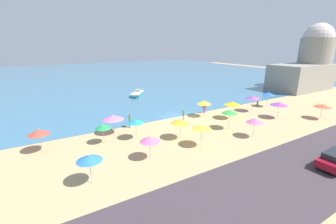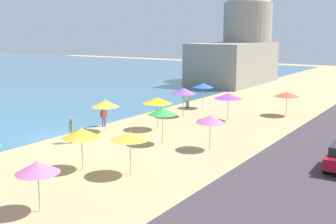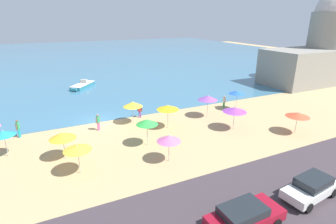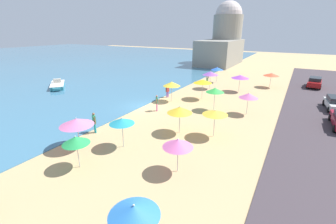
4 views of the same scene
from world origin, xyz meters
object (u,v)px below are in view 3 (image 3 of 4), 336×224
at_px(beach_umbrella_10, 235,110).
at_px(bather_0, 224,101).
at_px(beach_umbrella_15, 62,136).
at_px(bather_1, 98,121).
at_px(beach_umbrella_6, 237,92).
at_px(beach_umbrella_3, 169,138).
at_px(bather_3, 18,128).
at_px(parked_car_3, 244,216).
at_px(beach_umbrella_1, 298,115).
at_px(beach_umbrella_14, 133,104).
at_px(parked_car_2, 311,187).
at_px(skiff_nearshore, 83,85).
at_px(harbor_fortress, 320,50).
at_px(beach_umbrella_11, 168,107).
at_px(beach_umbrella_12, 3,133).
at_px(beach_umbrella_4, 77,148).
at_px(beach_umbrella_7, 208,98).
at_px(bather_2, 140,110).
at_px(beach_umbrella_9, 147,122).

bearing_deg(beach_umbrella_10, bather_0, 61.19).
distance_m(beach_umbrella_10, beach_umbrella_15, 16.55).
height_order(beach_umbrella_10, bather_1, beach_umbrella_10).
relative_size(beach_umbrella_6, beach_umbrella_15, 1.06).
xyz_separation_m(beach_umbrella_3, bather_3, (-11.23, 10.34, -1.00)).
xyz_separation_m(beach_umbrella_3, beach_umbrella_15, (-7.59, 4.05, 0.06)).
relative_size(bather_0, bather_1, 0.91).
bearing_deg(parked_car_3, beach_umbrella_15, 123.32).
bearing_deg(beach_umbrella_1, beach_umbrella_14, 145.46).
distance_m(bather_3, parked_car_2, 25.42).
distance_m(beach_umbrella_1, skiff_nearshore, 32.78).
height_order(bather_0, bather_3, bather_3).
bearing_deg(beach_umbrella_1, beach_umbrella_6, 95.51).
height_order(beach_umbrella_10, parked_car_2, beach_umbrella_10).
height_order(beach_umbrella_1, harbor_fortress, harbor_fortress).
relative_size(beach_umbrella_3, beach_umbrella_11, 0.90).
relative_size(beach_umbrella_12, bather_0, 1.48).
xyz_separation_m(beach_umbrella_4, beach_umbrella_12, (-5.15, 5.33, -0.01)).
height_order(beach_umbrella_3, beach_umbrella_10, beach_umbrella_10).
bearing_deg(beach_umbrella_10, parked_car_2, -103.71).
relative_size(beach_umbrella_7, beach_umbrella_12, 1.12).
distance_m(beach_umbrella_6, parked_car_3, 20.51).
distance_m(beach_umbrella_7, bather_2, 8.03).
bearing_deg(beach_umbrella_9, beach_umbrella_4, -160.88).
xyz_separation_m(beach_umbrella_9, bather_2, (1.76, 6.96, -1.37)).
height_order(beach_umbrella_4, beach_umbrella_7, beach_umbrella_7).
height_order(beach_umbrella_4, skiff_nearshore, beach_umbrella_4).
relative_size(beach_umbrella_10, bather_3, 1.35).
relative_size(beach_umbrella_4, parked_car_2, 0.57).
bearing_deg(bather_0, beach_umbrella_10, -118.81).
bearing_deg(bather_1, beach_umbrella_6, -3.24).
bearing_deg(beach_umbrella_7, parked_car_3, -116.91).
height_order(beach_umbrella_10, beach_umbrella_15, beach_umbrella_10).
xyz_separation_m(bather_3, parked_car_2, (17.45, -18.48, -0.21)).
relative_size(beach_umbrella_6, harbor_fortress, 0.16).
bearing_deg(bather_1, beach_umbrella_15, -128.24).
bearing_deg(beach_umbrella_7, beach_umbrella_3, -139.60).
bearing_deg(parked_car_2, bather_0, 70.60).
xyz_separation_m(beach_umbrella_4, parked_car_2, (13.01, -9.38, -1.30)).
height_order(beach_umbrella_4, beach_umbrella_9, beach_umbrella_9).
height_order(beach_umbrella_12, bather_3, beach_umbrella_12).
xyz_separation_m(beach_umbrella_4, bather_2, (8.03, 9.14, -1.21)).
bearing_deg(beach_umbrella_12, beach_umbrella_4, -45.96).
relative_size(bather_0, harbor_fortress, 0.10).
height_order(beach_umbrella_7, parked_car_2, beach_umbrella_7).
xyz_separation_m(bather_2, parked_car_3, (-0.66, -18.74, -0.08)).
height_order(bather_1, parked_car_3, bather_1).
bearing_deg(bather_2, parked_car_3, -92.03).
xyz_separation_m(beach_umbrella_6, beach_umbrella_15, (-20.74, -3.72, -0.21)).
distance_m(beach_umbrella_10, bather_0, 7.05).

